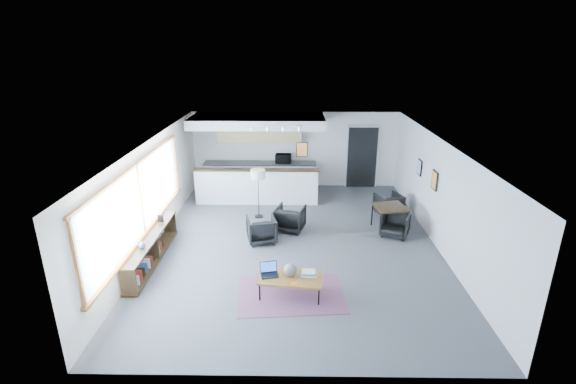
{
  "coord_description": "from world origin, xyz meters",
  "views": [
    {
      "loc": [
        -0.05,
        -9.52,
        4.79
      ],
      "look_at": [
        -0.19,
        0.4,
        1.22
      ],
      "focal_mm": 26.0,
      "sensor_mm": 36.0,
      "label": 1
    }
  ],
  "objects_px": {
    "coffee_table": "(291,278)",
    "dining_chair_far": "(388,205)",
    "laptop": "(269,271)",
    "ceramic_pot": "(290,270)",
    "floor_lamp": "(258,176)",
    "microwave": "(283,158)",
    "armchair_right": "(290,217)",
    "book_stack": "(309,273)",
    "armchair_left": "(262,228)",
    "dining_chair_near": "(395,225)",
    "dining_table": "(390,209)"
  },
  "relations": [
    {
      "from": "armchair_right",
      "to": "dining_chair_near",
      "type": "xyz_separation_m",
      "value": [
        2.74,
        -0.31,
        -0.07
      ]
    },
    {
      "from": "dining_chair_far",
      "to": "ceramic_pot",
      "type": "bearing_deg",
      "value": 35.99
    },
    {
      "from": "armchair_right",
      "to": "floor_lamp",
      "type": "distance_m",
      "value": 1.55
    },
    {
      "from": "dining_chair_far",
      "to": "microwave",
      "type": "bearing_deg",
      "value": -55.4
    },
    {
      "from": "coffee_table",
      "to": "laptop",
      "type": "height_order",
      "value": "laptop"
    },
    {
      "from": "armchair_right",
      "to": "floor_lamp",
      "type": "bearing_deg",
      "value": -28.64
    },
    {
      "from": "floor_lamp",
      "to": "dining_chair_near",
      "type": "xyz_separation_m",
      "value": [
        3.66,
        -1.2,
        -0.95
      ]
    },
    {
      "from": "floor_lamp",
      "to": "dining_chair_far",
      "type": "relative_size",
      "value": 2.4
    },
    {
      "from": "laptop",
      "to": "floor_lamp",
      "type": "distance_m",
      "value": 3.98
    },
    {
      "from": "armchair_left",
      "to": "dining_chair_near",
      "type": "xyz_separation_m",
      "value": [
        3.46,
        0.39,
        -0.06
      ]
    },
    {
      "from": "laptop",
      "to": "dining_chair_near",
      "type": "bearing_deg",
      "value": 28.19
    },
    {
      "from": "floor_lamp",
      "to": "dining_chair_far",
      "type": "distance_m",
      "value": 3.91
    },
    {
      "from": "armchair_left",
      "to": "dining_chair_near",
      "type": "relative_size",
      "value": 1.19
    },
    {
      "from": "dining_chair_near",
      "to": "armchair_right",
      "type": "bearing_deg",
      "value": -163.32
    },
    {
      "from": "laptop",
      "to": "microwave",
      "type": "xyz_separation_m",
      "value": [
        0.13,
        6.36,
        0.63
      ]
    },
    {
      "from": "laptop",
      "to": "dining_chair_near",
      "type": "xyz_separation_m",
      "value": [
        3.14,
        2.67,
        -0.18
      ]
    },
    {
      "from": "armchair_right",
      "to": "coffee_table",
      "type": "bearing_deg",
      "value": 106.12
    },
    {
      "from": "laptop",
      "to": "floor_lamp",
      "type": "height_order",
      "value": "floor_lamp"
    },
    {
      "from": "dining_chair_far",
      "to": "microwave",
      "type": "height_order",
      "value": "microwave"
    },
    {
      "from": "ceramic_pot",
      "to": "dining_table",
      "type": "relative_size",
      "value": 0.28
    },
    {
      "from": "floor_lamp",
      "to": "microwave",
      "type": "bearing_deg",
      "value": 75.38
    },
    {
      "from": "laptop",
      "to": "ceramic_pot",
      "type": "distance_m",
      "value": 0.43
    },
    {
      "from": "ceramic_pot",
      "to": "microwave",
      "type": "height_order",
      "value": "microwave"
    },
    {
      "from": "laptop",
      "to": "ceramic_pot",
      "type": "height_order",
      "value": "ceramic_pot"
    },
    {
      "from": "dining_chair_near",
      "to": "floor_lamp",
      "type": "bearing_deg",
      "value": -174.98
    },
    {
      "from": "microwave",
      "to": "book_stack",
      "type": "bearing_deg",
      "value": -80.23
    },
    {
      "from": "ceramic_pot",
      "to": "armchair_left",
      "type": "relative_size",
      "value": 0.36
    },
    {
      "from": "laptop",
      "to": "armchair_left",
      "type": "height_order",
      "value": "armchair_left"
    },
    {
      "from": "microwave",
      "to": "dining_chair_far",
      "type": "bearing_deg",
      "value": -32.13
    },
    {
      "from": "book_stack",
      "to": "microwave",
      "type": "distance_m",
      "value": 6.46
    },
    {
      "from": "dining_chair_far",
      "to": "microwave",
      "type": "distance_m",
      "value": 3.96
    },
    {
      "from": "microwave",
      "to": "armchair_right",
      "type": "bearing_deg",
      "value": -81.73
    },
    {
      "from": "armchair_right",
      "to": "ceramic_pot",
      "type": "bearing_deg",
      "value": 105.76
    },
    {
      "from": "book_stack",
      "to": "laptop",
      "type": "bearing_deg",
      "value": 178.18
    },
    {
      "from": "ceramic_pot",
      "to": "armchair_left",
      "type": "height_order",
      "value": "armchair_left"
    },
    {
      "from": "floor_lamp",
      "to": "dining_chair_near",
      "type": "distance_m",
      "value": 3.96
    },
    {
      "from": "coffee_table",
      "to": "dining_chair_far",
      "type": "height_order",
      "value": "dining_chair_far"
    },
    {
      "from": "microwave",
      "to": "dining_chair_near",
      "type": "bearing_deg",
      "value": -47.11
    },
    {
      "from": "dining_chair_near",
      "to": "microwave",
      "type": "height_order",
      "value": "microwave"
    },
    {
      "from": "book_stack",
      "to": "microwave",
      "type": "height_order",
      "value": "microwave"
    },
    {
      "from": "book_stack",
      "to": "floor_lamp",
      "type": "bearing_deg",
      "value": 108.8
    },
    {
      "from": "dining_table",
      "to": "dining_chair_near",
      "type": "xyz_separation_m",
      "value": [
        0.07,
        -0.36,
        -0.31
      ]
    },
    {
      "from": "coffee_table",
      "to": "dining_table",
      "type": "bearing_deg",
      "value": 56.98
    },
    {
      "from": "laptop",
      "to": "dining_table",
      "type": "relative_size",
      "value": 0.43
    },
    {
      "from": "armchair_right",
      "to": "microwave",
      "type": "distance_m",
      "value": 3.47
    },
    {
      "from": "armchair_left",
      "to": "armchair_right",
      "type": "distance_m",
      "value": 1.0
    },
    {
      "from": "laptop",
      "to": "book_stack",
      "type": "relative_size",
      "value": 1.21
    },
    {
      "from": "armchair_right",
      "to": "armchair_left",
      "type": "bearing_deg",
      "value": 59.58
    },
    {
      "from": "armchair_right",
      "to": "microwave",
      "type": "bearing_deg",
      "value": -70.13
    },
    {
      "from": "armchair_left",
      "to": "dining_chair_far",
      "type": "height_order",
      "value": "armchair_left"
    }
  ]
}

